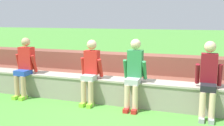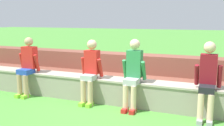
% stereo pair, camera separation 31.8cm
% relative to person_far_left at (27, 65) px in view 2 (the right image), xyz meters
% --- Properties ---
extents(ground_plane, '(80.00, 80.00, 0.00)m').
position_rel_person_far_left_xyz_m(ground_plane, '(2.18, 0.01, -0.76)').
color(ground_plane, '#4C9338').
extents(stone_seating_wall, '(8.03, 0.48, 0.55)m').
position_rel_person_far_left_xyz_m(stone_seating_wall, '(2.18, 0.23, -0.47)').
color(stone_seating_wall, gray).
rests_on(stone_seating_wall, ground).
extents(brick_bleachers, '(11.43, 1.13, 0.94)m').
position_rel_person_far_left_xyz_m(brick_bleachers, '(2.18, 1.31, -0.37)').
color(brick_bleachers, brown).
rests_on(brick_bleachers, ground).
extents(person_far_left, '(0.52, 0.55, 1.41)m').
position_rel_person_far_left_xyz_m(person_far_left, '(0.00, 0.00, 0.00)').
color(person_far_left, tan).
rests_on(person_far_left, ground).
extents(person_left_of_center, '(0.49, 0.53, 1.41)m').
position_rel_person_far_left_xyz_m(person_left_of_center, '(1.69, 0.02, -0.00)').
color(person_left_of_center, '#DBAD89').
rests_on(person_left_of_center, ground).
extents(person_center, '(0.48, 0.56, 1.45)m').
position_rel_person_far_left_xyz_m(person_center, '(2.67, 0.02, 0.01)').
color(person_center, beige).
rests_on(person_center, ground).
extents(person_right_of_center, '(0.48, 0.61, 1.45)m').
position_rel_person_far_left_xyz_m(person_right_of_center, '(4.10, 0.01, 0.01)').
color(person_right_of_center, beige).
rests_on(person_right_of_center, ground).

